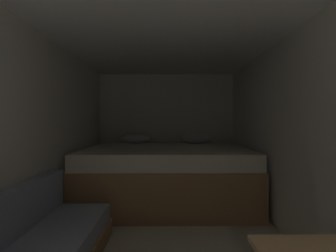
% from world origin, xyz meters
% --- Properties ---
extents(wall_back, '(2.55, 0.05, 2.05)m').
position_xyz_m(wall_back, '(0.00, 4.67, 1.02)').
color(wall_back, silver).
rests_on(wall_back, ground).
extents(wall_left, '(0.05, 5.22, 2.05)m').
position_xyz_m(wall_left, '(-1.25, 2.04, 1.02)').
color(wall_left, silver).
rests_on(wall_left, ground).
extents(wall_right, '(0.05, 5.22, 2.05)m').
position_xyz_m(wall_right, '(1.25, 2.04, 1.02)').
color(wall_right, silver).
rests_on(wall_right, ground).
extents(ceiling_slab, '(2.55, 5.22, 0.05)m').
position_xyz_m(ceiling_slab, '(0.00, 2.04, 2.07)').
color(ceiling_slab, white).
rests_on(ceiling_slab, wall_left).
extents(bed, '(2.33, 1.85, 0.97)m').
position_xyz_m(bed, '(0.00, 3.68, 0.41)').
color(bed, '#9E7247').
rests_on(bed, ground).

